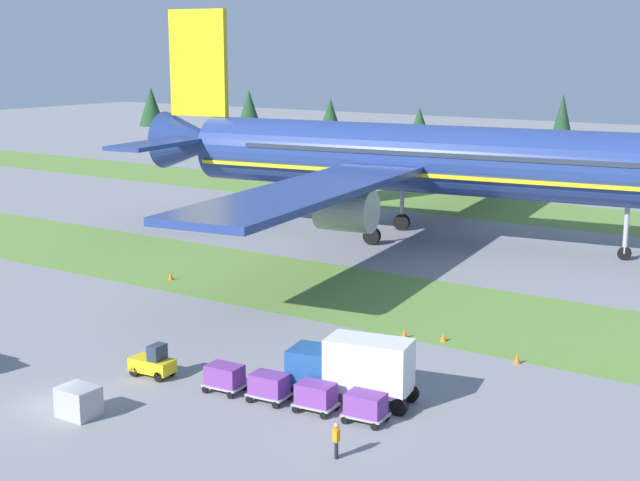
{
  "coord_description": "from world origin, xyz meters",
  "views": [
    {
      "loc": [
        37.59,
        -30.33,
        18.77
      ],
      "look_at": [
        -1.28,
        27.44,
        4.0
      ],
      "focal_mm": 51.33,
      "sensor_mm": 36.0,
      "label": 1
    }
  ],
  "objects_px": {
    "taxiway_marker_2": "(444,337)",
    "taxiway_marker_3": "(404,333)",
    "cargo_dolly_third": "(316,395)",
    "airliner": "(411,158)",
    "cargo_dolly_lead": "(225,376)",
    "baggage_tug": "(153,363)",
    "catering_truck": "(353,366)",
    "cargo_dolly_second": "(269,385)",
    "taxiway_marker_1": "(171,276)",
    "cargo_dolly_fourth": "(366,405)",
    "ground_crew_marshaller": "(336,439)",
    "uld_container_3": "(79,402)",
    "taxiway_marker_0": "(517,359)"
  },
  "relations": [
    {
      "from": "cargo_dolly_lead",
      "to": "catering_truck",
      "type": "relative_size",
      "value": 0.32
    },
    {
      "from": "ground_crew_marshaller",
      "to": "cargo_dolly_second",
      "type": "bearing_deg",
      "value": 26.08
    },
    {
      "from": "airliner",
      "to": "uld_container_3",
      "type": "distance_m",
      "value": 50.08
    },
    {
      "from": "baggage_tug",
      "to": "uld_container_3",
      "type": "relative_size",
      "value": 1.35
    },
    {
      "from": "airliner",
      "to": "taxiway_marker_2",
      "type": "relative_size",
      "value": 131.57
    },
    {
      "from": "catering_truck",
      "to": "uld_container_3",
      "type": "height_order",
      "value": "catering_truck"
    },
    {
      "from": "airliner",
      "to": "baggage_tug",
      "type": "xyz_separation_m",
      "value": [
        6.18,
        -42.58,
        -7.33
      ]
    },
    {
      "from": "uld_container_3",
      "to": "taxiway_marker_1",
      "type": "bearing_deg",
      "value": 123.53
    },
    {
      "from": "cargo_dolly_lead",
      "to": "cargo_dolly_second",
      "type": "xyz_separation_m",
      "value": [
        2.89,
        0.25,
        0.0
      ]
    },
    {
      "from": "taxiway_marker_2",
      "to": "taxiway_marker_3",
      "type": "xyz_separation_m",
      "value": [
        -2.45,
        -0.82,
        0.06
      ]
    },
    {
      "from": "taxiway_marker_1",
      "to": "taxiway_marker_0",
      "type": "bearing_deg",
      "value": -6.18
    },
    {
      "from": "uld_container_3",
      "to": "taxiway_marker_1",
      "type": "relative_size",
      "value": 3.16
    },
    {
      "from": "taxiway_marker_2",
      "to": "cargo_dolly_third",
      "type": "bearing_deg",
      "value": -91.23
    },
    {
      "from": "cargo_dolly_third",
      "to": "taxiway_marker_1",
      "type": "distance_m",
      "value": 30.36
    },
    {
      "from": "airliner",
      "to": "cargo_dolly_second",
      "type": "bearing_deg",
      "value": 10.82
    },
    {
      "from": "baggage_tug",
      "to": "airliner",
      "type": "bearing_deg",
      "value": 3.32
    },
    {
      "from": "cargo_dolly_third",
      "to": "catering_truck",
      "type": "relative_size",
      "value": 0.32
    },
    {
      "from": "ground_crew_marshaller",
      "to": "airliner",
      "type": "bearing_deg",
      "value": -10.2
    },
    {
      "from": "cargo_dolly_lead",
      "to": "taxiway_marker_1",
      "type": "xyz_separation_m",
      "value": [
        -19.79,
        16.85,
        -0.6
      ]
    },
    {
      "from": "catering_truck",
      "to": "cargo_dolly_third",
      "type": "bearing_deg",
      "value": 149.64
    },
    {
      "from": "airliner",
      "to": "taxiway_marker_1",
      "type": "distance_m",
      "value": 27.85
    },
    {
      "from": "catering_truck",
      "to": "taxiway_marker_1",
      "type": "xyz_separation_m",
      "value": [
        -26.37,
        13.98,
        -1.64
      ]
    },
    {
      "from": "ground_crew_marshaller",
      "to": "uld_container_3",
      "type": "distance_m",
      "value": 14.14
    },
    {
      "from": "cargo_dolly_third",
      "to": "taxiway_marker_3",
      "type": "relative_size",
      "value": 3.44
    },
    {
      "from": "baggage_tug",
      "to": "catering_truck",
      "type": "xyz_separation_m",
      "value": [
        11.58,
        3.29,
        1.14
      ]
    },
    {
      "from": "cargo_dolly_fourth",
      "to": "catering_truck",
      "type": "bearing_deg",
      "value": 39.74
    },
    {
      "from": "cargo_dolly_second",
      "to": "taxiway_marker_3",
      "type": "xyz_separation_m",
      "value": [
        0.75,
        13.78,
        -0.58
      ]
    },
    {
      "from": "cargo_dolly_lead",
      "to": "taxiway_marker_3",
      "type": "distance_m",
      "value": 14.5
    },
    {
      "from": "baggage_tug",
      "to": "cargo_dolly_lead",
      "type": "height_order",
      "value": "baggage_tug"
    },
    {
      "from": "cargo_dolly_fourth",
      "to": "taxiway_marker_0",
      "type": "xyz_separation_m",
      "value": [
        3.05,
        12.69,
        -0.6
      ]
    },
    {
      "from": "cargo_dolly_fourth",
      "to": "uld_container_3",
      "type": "relative_size",
      "value": 1.16
    },
    {
      "from": "cargo_dolly_fourth",
      "to": "ground_crew_marshaller",
      "type": "relative_size",
      "value": 1.33
    },
    {
      "from": "baggage_tug",
      "to": "cargo_dolly_second",
      "type": "distance_m",
      "value": 7.93
    },
    {
      "from": "cargo_dolly_lead",
      "to": "taxiway_marker_2",
      "type": "height_order",
      "value": "cargo_dolly_lead"
    },
    {
      "from": "ground_crew_marshaller",
      "to": "taxiway_marker_0",
      "type": "bearing_deg",
      "value": -41.62
    },
    {
      "from": "taxiway_marker_0",
      "to": "taxiway_marker_3",
      "type": "relative_size",
      "value": 0.96
    },
    {
      "from": "cargo_dolly_second",
      "to": "taxiway_marker_3",
      "type": "distance_m",
      "value": 13.81
    },
    {
      "from": "catering_truck",
      "to": "taxiway_marker_1",
      "type": "height_order",
      "value": "catering_truck"
    },
    {
      "from": "baggage_tug",
      "to": "cargo_dolly_second",
      "type": "bearing_deg",
      "value": -90.0
    },
    {
      "from": "airliner",
      "to": "cargo_dolly_third",
      "type": "height_order",
      "value": "airliner"
    },
    {
      "from": "uld_container_3",
      "to": "airliner",
      "type": "bearing_deg",
      "value": 98.26
    },
    {
      "from": "taxiway_marker_3",
      "to": "baggage_tug",
      "type": "bearing_deg",
      "value": -120.86
    },
    {
      "from": "airliner",
      "to": "cargo_dolly_lead",
      "type": "height_order",
      "value": "airliner"
    },
    {
      "from": "cargo_dolly_second",
      "to": "taxiway_marker_3",
      "type": "relative_size",
      "value": 3.44
    },
    {
      "from": "ground_crew_marshaller",
      "to": "taxiway_marker_1",
      "type": "relative_size",
      "value": 2.75
    },
    {
      "from": "airliner",
      "to": "cargo_dolly_second",
      "type": "distance_m",
      "value": 44.79
    },
    {
      "from": "cargo_dolly_fourth",
      "to": "taxiway_marker_0",
      "type": "distance_m",
      "value": 13.06
    },
    {
      "from": "baggage_tug",
      "to": "cargo_dolly_fourth",
      "type": "xyz_separation_m",
      "value": [
        13.67,
        1.18,
        0.1
      ]
    },
    {
      "from": "cargo_dolly_second",
      "to": "taxiway_marker_1",
      "type": "relative_size",
      "value": 3.66
    },
    {
      "from": "cargo_dolly_lead",
      "to": "cargo_dolly_fourth",
      "type": "xyz_separation_m",
      "value": [
        8.67,
        0.75,
        0.0
      ]
    }
  ]
}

